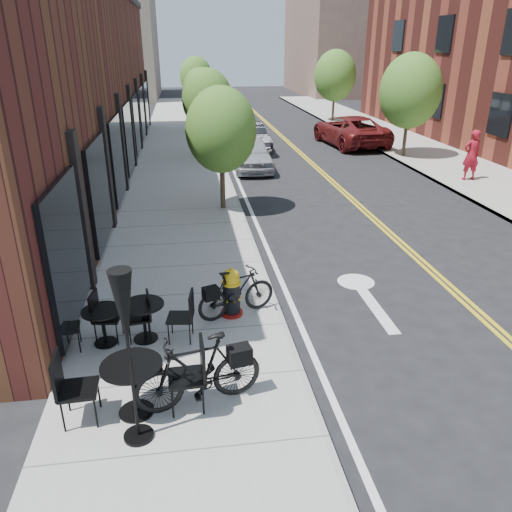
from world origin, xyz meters
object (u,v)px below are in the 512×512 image
fire_hydrant (231,293)px  bicycle_left (198,372)px  patio_umbrella (125,323)px  bistro_set_a (133,381)px  parked_car_b (248,137)px  pedestrian (471,155)px  parked_car_a (252,154)px  bicycle_right (237,292)px  bistro_set_c (103,322)px  parked_car_c (223,118)px  parked_car_far (350,130)px  bistro_set_b (144,316)px

fire_hydrant → bicycle_left: bearing=-118.5°
bicycle_left → patio_umbrella: (-0.85, -0.57, 1.22)m
bistro_set_a → parked_car_b: 19.79m
fire_hydrant → pedestrian: (10.24, 9.27, 0.49)m
fire_hydrant → bicycle_left: (-0.73, -2.59, 0.10)m
patio_umbrella → parked_car_a: 16.34m
bicycle_left → pedestrian: (10.97, 11.86, 0.39)m
bicycle_right → parked_car_b: size_ratio=0.38×
bicycle_right → patio_umbrella: 3.78m
fire_hydrant → bistro_set_c: (-2.33, -0.72, -0.03)m
bicycle_left → bistro_set_a: bicycle_left is taller
bicycle_left → bistro_set_a: bearing=-98.3°
bicycle_right → bistro_set_c: 2.53m
bicycle_left → parked_car_c: parked_car_c is taller
bicycle_left → parked_car_far: (8.79, 20.09, 0.09)m
parked_car_b → bicycle_right: bearing=-104.0°
bicycle_right → pedestrian: pedestrian is taller
parked_car_far → bistro_set_c: bearing=54.4°
parked_car_b → parked_car_far: 5.63m
bistro_set_b → patio_umbrella: 2.81m
parked_car_a → parked_car_b: (0.37, 4.00, 0.02)m
bistro_set_a → bistro_set_c: 2.05m
fire_hydrant → parked_car_a: size_ratio=0.25×
bicycle_left → parked_car_b: 19.56m
fire_hydrant → parked_car_c: parked_car_c is taller
bistro_set_b → bicycle_right: bearing=28.6°
fire_hydrant → bistro_set_a: size_ratio=0.50×
fire_hydrant → bicycle_right: 0.10m
fire_hydrant → parked_car_a: 12.88m
pedestrian → bicycle_left: bearing=45.1°
patio_umbrella → parked_car_a: size_ratio=0.62×
pedestrian → bistro_set_c: bearing=36.3°
bicycle_left → bicycle_right: size_ratio=1.17×
bistro_set_c → pedestrian: 16.07m
fire_hydrant → parked_car_c: 24.48m
bistro_set_a → parked_car_a: parked_car_a is taller
bistro_set_c → bistro_set_a: bearing=-79.2°
parked_car_far → fire_hydrant: bearing=59.3°
parked_car_c → parked_car_a: bearing=-81.3°
fire_hydrant → parked_car_far: size_ratio=0.18×
bicycle_left → parked_car_far: parked_car_far is taller
bicycle_left → patio_umbrella: 1.60m
parked_car_far → pedestrian: size_ratio=2.91×
bistro_set_b → parked_car_b: (4.12, 17.39, 0.11)m
bicycle_right → bistro_set_b: bearing=90.0°
patio_umbrella → parked_car_far: bearing=65.0°
parked_car_a → parked_car_far: 7.64m
bicycle_right → bistro_set_b: size_ratio=0.92×
bicycle_right → parked_car_a: bearing=-29.5°
parked_car_a → fire_hydrant: bearing=-97.8°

